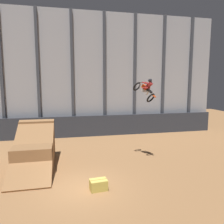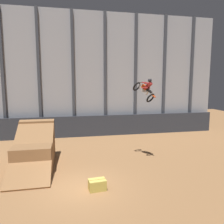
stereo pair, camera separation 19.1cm
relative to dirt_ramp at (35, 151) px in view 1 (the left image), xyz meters
The scene contains 6 objects.
ground_plane 5.07m from the dirt_ramp, 54.09° to the right, with size 60.00×60.00×0.00m, color #996B42.
arena_back_wall 10.23m from the dirt_ramp, 70.27° to the left, with size 32.00×0.40×12.97m.
lower_barrier 7.84m from the dirt_ramp, 68.16° to the left, with size 31.36×0.20×2.19m.
dirt_ramp is the anchor object (origin of this frame).
rider_bike_solo 8.72m from the dirt_ramp, ahead, with size 1.56×1.78×1.70m.
hay_bale_trackside 5.81m from the dirt_ramp, 50.10° to the right, with size 0.95×0.68×0.57m.
Camera 1 is at (-0.83, -11.19, 5.63)m, focal length 35.00 mm.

